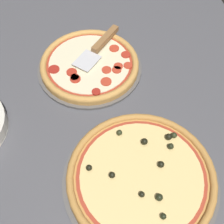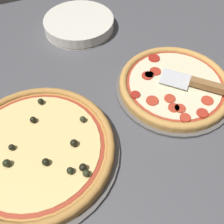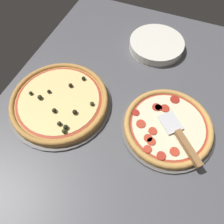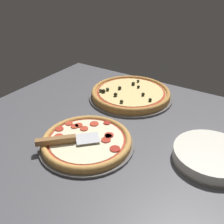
# 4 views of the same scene
# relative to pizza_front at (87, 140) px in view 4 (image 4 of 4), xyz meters

# --- Properties ---
(ground_plane) EXTENTS (1.29, 1.15, 0.04)m
(ground_plane) POSITION_rel_pizza_front_xyz_m (0.05, 0.11, -0.04)
(ground_plane) COLOR #4C4C51
(pizza_pan_front) EXTENTS (0.35, 0.35, 0.01)m
(pizza_pan_front) POSITION_rel_pizza_front_xyz_m (0.00, -0.00, -0.02)
(pizza_pan_front) COLOR #565451
(pizza_pan_front) RESTS_ON ground_plane
(pizza_front) EXTENTS (0.33, 0.33, 0.03)m
(pizza_front) POSITION_rel_pizza_front_xyz_m (0.00, 0.00, 0.00)
(pizza_front) COLOR #C68E47
(pizza_front) RESTS_ON pizza_pan_front
(pizza_pan_back) EXTENTS (0.41, 0.41, 0.01)m
(pizza_pan_back) POSITION_rel_pizza_front_xyz_m (-0.05, 0.43, -0.02)
(pizza_pan_back) COLOR #565451
(pizza_pan_back) RESTS_ON ground_plane
(pizza_back) EXTENTS (0.39, 0.39, 0.04)m
(pizza_back) POSITION_rel_pizza_front_xyz_m (-0.05, 0.43, 0.00)
(pizza_back) COLOR #B77F3D
(pizza_back) RESTS_ON pizza_pan_back
(serving_spatula) EXTENTS (0.19, 0.19, 0.02)m
(serving_spatula) POSITION_rel_pizza_front_xyz_m (-0.06, -0.07, 0.02)
(serving_spatula) COLOR silver
(serving_spatula) RESTS_ON pizza_front
(plate_stack) EXTENTS (0.26, 0.26, 0.04)m
(plate_stack) POSITION_rel_pizza_front_xyz_m (0.40, 0.16, -0.00)
(plate_stack) COLOR silver
(plate_stack) RESTS_ON ground_plane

